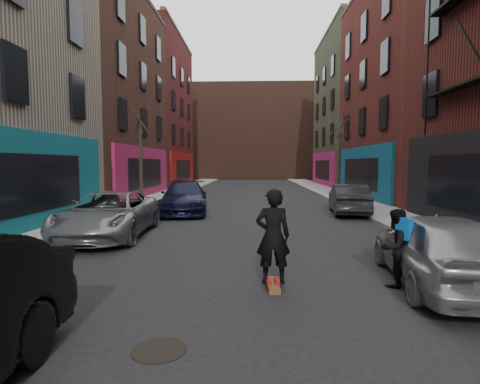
# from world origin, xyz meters

# --- Properties ---
(sidewalk_left) EXTENTS (2.50, 84.00, 0.13)m
(sidewalk_left) POSITION_xyz_m (-6.25, 30.00, 0.07)
(sidewalk_left) COLOR gray
(sidewalk_left) RESTS_ON ground
(sidewalk_right) EXTENTS (2.50, 84.00, 0.13)m
(sidewalk_right) POSITION_xyz_m (6.25, 30.00, 0.07)
(sidewalk_right) COLOR gray
(sidewalk_right) RESTS_ON ground
(building_far) EXTENTS (40.00, 10.00, 14.00)m
(building_far) POSITION_xyz_m (0.00, 56.00, 7.00)
(building_far) COLOR #47281E
(building_far) RESTS_ON ground
(tree_left_far) EXTENTS (2.00, 2.00, 6.50)m
(tree_left_far) POSITION_xyz_m (-6.20, 18.00, 3.38)
(tree_left_far) COLOR black
(tree_left_far) RESTS_ON sidewalk_left
(tree_right_far) EXTENTS (2.00, 2.00, 6.80)m
(tree_right_far) POSITION_xyz_m (6.20, 24.00, 3.53)
(tree_right_far) COLOR black
(tree_right_far) RESTS_ON sidewalk_right
(parked_left_far) EXTENTS (2.73, 5.41, 1.47)m
(parked_left_far) POSITION_xyz_m (-4.59, 9.11, 0.73)
(parked_left_far) COLOR gray
(parked_left_far) RESTS_ON ground
(parked_left_end) EXTENTS (2.74, 5.40, 1.50)m
(parked_left_end) POSITION_xyz_m (-3.20, 14.98, 0.75)
(parked_left_end) COLOR black
(parked_left_end) RESTS_ON ground
(parked_right_far) EXTENTS (2.23, 4.51, 1.48)m
(parked_right_far) POSITION_xyz_m (3.71, 4.48, 0.74)
(parked_right_far) COLOR gray
(parked_right_far) RESTS_ON ground
(parked_right_end) EXTENTS (1.99, 4.45, 1.42)m
(parked_right_end) POSITION_xyz_m (4.58, 14.86, 0.71)
(parked_right_end) COLOR black
(parked_right_end) RESTS_ON ground
(skateboard) EXTENTS (0.26, 0.81, 0.10)m
(skateboard) POSITION_xyz_m (0.49, 4.24, 0.05)
(skateboard) COLOR brown
(skateboard) RESTS_ON ground
(skateboarder) EXTENTS (0.68, 0.47, 1.81)m
(skateboarder) POSITION_xyz_m (0.49, 4.24, 1.01)
(skateboarder) COLOR black
(skateboarder) RESTS_ON skateboard
(pedestrian) EXTENTS (0.93, 0.87, 1.51)m
(pedestrian) POSITION_xyz_m (2.86, 4.42, 0.77)
(pedestrian) COLOR black
(pedestrian) RESTS_ON ground
(manhole) EXTENTS (0.89, 0.89, 0.01)m
(manhole) POSITION_xyz_m (-1.09, 1.78, 0.01)
(manhole) COLOR black
(manhole) RESTS_ON ground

